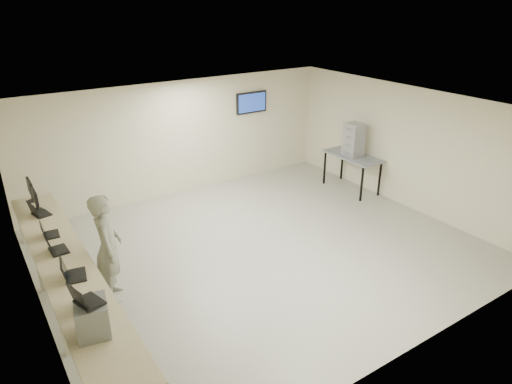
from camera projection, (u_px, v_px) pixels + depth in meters
room at (262, 181)px, 8.57m from camera, size 8.01×7.01×2.81m
workbench at (67, 268)px, 6.93m from camera, size 0.76×6.00×0.90m
equipment_box at (92, 318)px, 5.40m from camera, size 0.45×0.49×0.44m
laptop_on_box at (84, 299)px, 5.26m from camera, size 0.37×0.40×0.26m
laptop_0 at (84, 302)px, 5.92m from camera, size 0.30×0.36×0.27m
laptop_1 at (71, 273)px, 6.52m from camera, size 0.38×0.43×0.30m
laptop_2 at (55, 248)px, 7.18m from camera, size 0.31×0.37×0.28m
laptop_3 at (48, 232)px, 7.66m from camera, size 0.29×0.34×0.25m
laptop_4 at (38, 212)px, 8.38m from camera, size 0.37×0.41×0.28m
monitor_near at (35, 198)px, 8.52m from camera, size 0.19×0.42×0.41m
monitor_far at (30, 188)px, 8.88m from camera, size 0.20×0.45×0.44m
soldier at (108, 248)px, 7.28m from camera, size 0.63×0.78×1.85m
side_table at (353, 158)px, 11.49m from camera, size 0.72×1.54×0.92m
storage_bins at (354, 140)px, 11.28m from camera, size 0.39×0.43×0.82m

